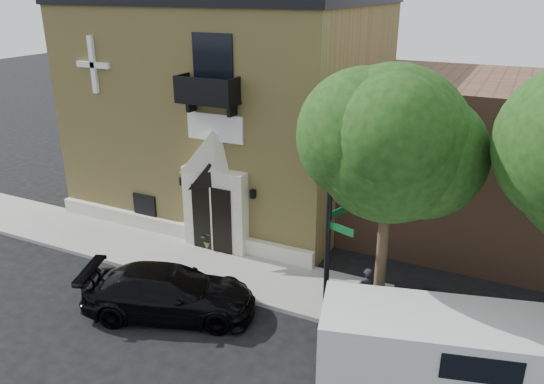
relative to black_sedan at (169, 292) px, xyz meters
The scene contains 11 objects.
ground 1.76m from the black_sedan, 88.35° to the left, with size 120.00×120.00×0.00m, color black.
sidewalk 3.32m from the black_sedan, 71.23° to the left, with size 42.00×3.00×0.15m, color gray.
church 10.69m from the black_sedan, 107.15° to the left, with size 12.20×11.01×9.30m.
street_tree_left 8.15m from the black_sedan, 17.58° to the left, with size 4.97×4.38×7.77m.
black_sedan is the anchor object (origin of this frame).
cargo_van 8.20m from the black_sedan, ahead, with size 5.95×3.57×2.28m.
street_sign 5.44m from the black_sedan, 21.56° to the left, with size 0.93×1.14×6.06m.
fire_hydrant 6.28m from the black_sedan, 18.16° to the left, with size 0.51×0.41×0.89m.
dumpster 7.80m from the black_sedan, 16.96° to the left, with size 2.14×1.37×1.33m.
planter 4.35m from the black_sedan, 106.07° to the left, with size 0.60×0.52×0.66m, color #4D7037.
pedestrian_near 6.10m from the black_sedan, 23.61° to the left, with size 0.59×0.39×1.62m, color black.
Camera 1 is at (9.10, -12.95, 9.66)m, focal length 35.00 mm.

